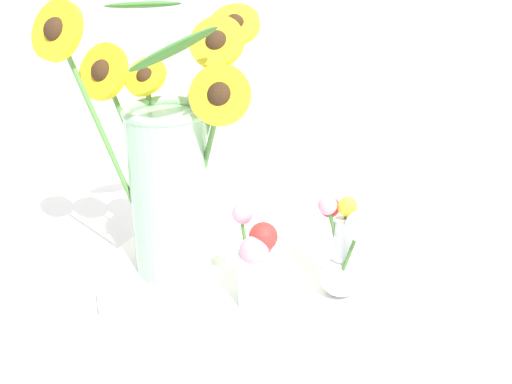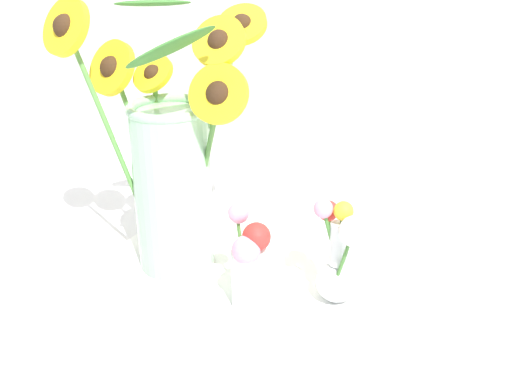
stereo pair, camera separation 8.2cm
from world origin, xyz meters
name	(u,v)px [view 2 (the right image)]	position (x,y,z in m)	size (l,w,h in m)	color
ground_plane	(255,293)	(0.00, 0.00, 0.00)	(6.00, 6.00, 0.00)	silver
serving_tray	(256,277)	(-0.01, 0.02, 0.01)	(0.46, 0.46, 0.02)	white
mason_jar_sunflowers	(172,164)	(-0.13, -0.01, 0.18)	(0.30, 0.24, 0.39)	#99CC9E
vase_small_center	(255,268)	(0.02, -0.04, 0.07)	(0.09, 0.07, 0.14)	white
vase_bulb_right	(339,257)	(0.12, 0.02, 0.09)	(0.09, 0.08, 0.15)	white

